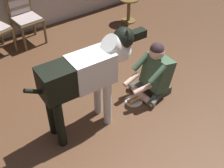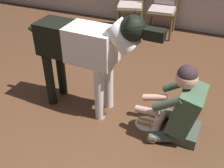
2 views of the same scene
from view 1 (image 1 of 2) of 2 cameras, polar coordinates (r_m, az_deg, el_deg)
The scene contains 6 objects.
ground_plane at distance 3.66m, azimuth -0.86°, elevation -10.26°, with size 15.68×15.68×0.00m, color brown.
dining_chair_right_of_pair at distance 5.47m, azimuth -17.13°, elevation 13.18°, with size 0.49×0.50×0.98m.
person_sitting_on_floor at distance 4.08m, azimuth 8.34°, elevation 1.98°, with size 0.68×0.58×0.84m.
large_dog at distance 3.30m, azimuth -5.01°, elevation 2.09°, with size 1.56×0.37×1.25m.
hot_dog_on_plate at distance 4.10m, azimuth 4.33°, elevation -3.20°, with size 0.25×0.25×0.06m.
round_side_table at distance 6.07m, azimuth 3.33°, elevation 14.82°, with size 0.40×0.40×0.49m.
Camera 1 is at (-1.39, -1.94, 2.77)m, focal length 46.18 mm.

